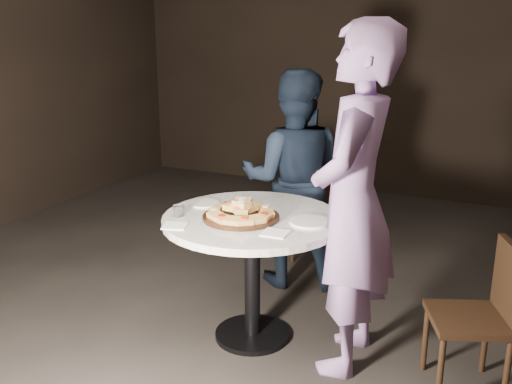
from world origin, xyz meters
TOP-DOWN VIEW (x-y plane):
  - floor at (0.00, 0.00)m, footprint 7.00×7.00m
  - table at (0.04, 0.05)m, footprint 1.35×1.35m
  - serving_board at (0.00, -0.02)m, footprint 0.52×0.52m
  - focaccia_pile at (0.01, -0.02)m, footprint 0.38×0.39m
  - plate_left at (-0.32, 0.12)m, footprint 0.23×0.23m
  - plate_right at (0.38, 0.07)m, footprint 0.28×0.28m
  - water_glass at (-0.33, -0.14)m, footprint 0.08×0.08m
  - napkin_near at (-0.26, -0.29)m, footprint 0.16×0.16m
  - napkin_far at (0.28, -0.16)m, footprint 0.14×0.14m
  - chair_far at (-0.03, 1.33)m, footprint 0.46×0.47m
  - chair_right at (1.32, 0.08)m, footprint 0.50×0.49m
  - diner_navy at (-0.05, 0.89)m, footprint 0.89×0.78m
  - diner_teal at (0.63, 0.05)m, footprint 0.49×0.70m

SIDE VIEW (x-z plane):
  - floor at x=0.00m, z-range 0.00..0.00m
  - chair_right at x=1.32m, z-range 0.06..0.85m
  - chair_far at x=-0.03m, z-range 0.06..0.87m
  - table at x=0.04m, z-range 0.24..1.01m
  - diner_navy at x=-0.05m, z-range 0.00..1.54m
  - napkin_near at x=-0.26m, z-range 0.77..0.78m
  - napkin_far at x=0.28m, z-range 0.77..0.78m
  - plate_left at x=-0.32m, z-range 0.77..0.78m
  - plate_right at x=0.38m, z-range 0.77..0.78m
  - serving_board at x=0.00m, z-range 0.77..0.79m
  - water_glass at x=-0.33m, z-range 0.77..0.84m
  - focaccia_pile at x=0.01m, z-range 0.77..0.87m
  - diner_teal at x=0.63m, z-range 0.00..1.85m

